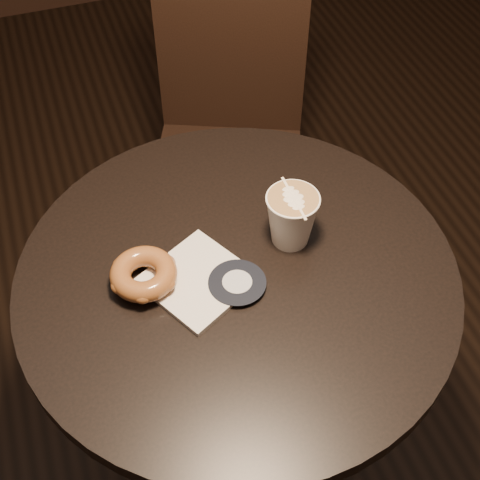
# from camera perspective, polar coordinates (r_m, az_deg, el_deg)

# --- Properties ---
(cafe_table) EXTENTS (0.70, 0.70, 0.75)m
(cafe_table) POSITION_cam_1_polar(r_m,az_deg,el_deg) (1.21, -0.21, -8.47)
(cafe_table) COLOR black
(cafe_table) RESTS_ON ground
(chair) EXTENTS (0.48, 0.48, 0.92)m
(chair) POSITION_cam_1_polar(r_m,az_deg,el_deg) (1.70, -0.92, 10.44)
(chair) COLOR black
(chair) RESTS_ON ground
(pastry_bag) EXTENTS (0.19, 0.19, 0.01)m
(pastry_bag) POSITION_cam_1_polar(r_m,az_deg,el_deg) (1.04, -3.59, -3.42)
(pastry_bag) COLOR silver
(pastry_bag) RESTS_ON cafe_table
(doughnut) EXTENTS (0.10, 0.10, 0.03)m
(doughnut) POSITION_cam_1_polar(r_m,az_deg,el_deg) (1.03, -8.23, -2.88)
(doughnut) COLOR brown
(doughnut) RESTS_ON pastry_bag
(latte_cup) EXTENTS (0.09, 0.09, 0.10)m
(latte_cup) POSITION_cam_1_polar(r_m,az_deg,el_deg) (1.06, 4.41, 1.81)
(latte_cup) COLOR white
(latte_cup) RESTS_ON cafe_table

